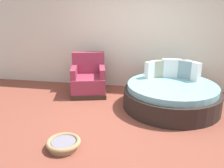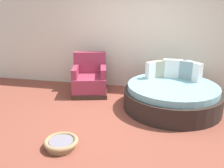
# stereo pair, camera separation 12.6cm
# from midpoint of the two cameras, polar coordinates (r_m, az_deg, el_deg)

# --- Properties ---
(ground_plane) EXTENTS (8.00, 8.00, 0.02)m
(ground_plane) POSITION_cam_midpoint_polar(r_m,az_deg,el_deg) (4.36, 1.26, -9.23)
(ground_plane) COLOR brown
(back_wall) EXTENTS (8.00, 0.12, 2.69)m
(back_wall) POSITION_cam_midpoint_polar(r_m,az_deg,el_deg) (5.92, 4.50, 12.00)
(back_wall) COLOR silver
(back_wall) RESTS_ON ground_plane
(round_daybed) EXTENTS (1.95, 1.95, 0.90)m
(round_daybed) POSITION_cam_midpoint_polar(r_m,az_deg,el_deg) (5.01, 13.27, -2.51)
(round_daybed) COLOR #2D231E
(round_daybed) RESTS_ON ground_plane
(red_armchair) EXTENTS (0.97, 0.97, 0.94)m
(red_armchair) POSITION_cam_midpoint_polar(r_m,az_deg,el_deg) (5.63, -6.25, 0.98)
(red_armchair) COLOR #38281E
(red_armchair) RESTS_ON ground_plane
(pet_basket) EXTENTS (0.51, 0.51, 0.13)m
(pet_basket) POSITION_cam_midpoint_polar(r_m,az_deg,el_deg) (3.71, -12.45, -13.73)
(pet_basket) COLOR #9E7F56
(pet_basket) RESTS_ON ground_plane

